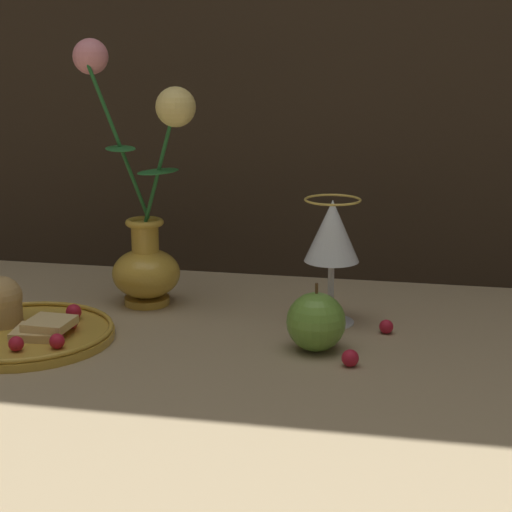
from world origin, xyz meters
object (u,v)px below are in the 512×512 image
at_px(vase, 144,221).
at_px(apple_beside_vase, 316,322).
at_px(plate_with_pastries, 21,326).
at_px(wine_glass, 332,236).

bearing_deg(vase, apple_beside_vase, -28.20).
bearing_deg(apple_beside_vase, plate_with_pastries, -175.04).
height_order(vase, apple_beside_vase, vase).
xyz_separation_m(vase, plate_with_pastries, (-0.10, -0.17, -0.10)).
distance_m(plate_with_pastries, apple_beside_vase, 0.36).
height_order(vase, wine_glass, vase).
bearing_deg(vase, wine_glass, -7.17).
xyz_separation_m(vase, wine_glass, (0.26, -0.03, -0.00)).
distance_m(wine_glass, apple_beside_vase, 0.13).
relative_size(wine_glass, apple_beside_vase, 1.98).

